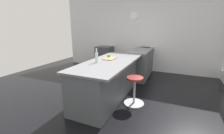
{
  "coord_description": "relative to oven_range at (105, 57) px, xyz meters",
  "views": [
    {
      "loc": [
        2.94,
        1.53,
        1.66
      ],
      "look_at": [
        -0.11,
        0.21,
        0.76
      ],
      "focal_mm": 24.14,
      "sensor_mm": 36.0,
      "label": 1
    }
  ],
  "objects": [
    {
      "name": "kitchen_island",
      "position": [
        2.38,
        1.26,
        0.01
      ],
      "size": [
        2.32,
        0.98,
        0.9
      ],
      "color": "#4C5156",
      "rests_on": "ground_plane"
    },
    {
      "name": "ground_plane",
      "position": [
        2.49,
        1.15,
        -0.44
      ],
      "size": [
        7.75,
        7.75,
        0.0
      ],
      "primitive_type": "plane",
      "color": "black"
    },
    {
      "name": "oven_range",
      "position": [
        0.0,
        0.0,
        0.0
      ],
      "size": [
        0.6,
        0.61,
        0.88
      ],
      "color": "#38383D",
      "rests_on": "ground_plane"
    },
    {
      "name": "water_bottle",
      "position": [
        2.64,
        1.11,
        0.58
      ],
      "size": [
        0.06,
        0.06,
        0.31
      ],
      "color": "silver",
      "rests_on": "kitchen_island"
    },
    {
      "name": "apple_green",
      "position": [
        2.06,
        1.13,
        0.52
      ],
      "size": [
        0.08,
        0.08,
        0.08
      ],
      "primitive_type": "sphere",
      "color": "#609E2D",
      "rests_on": "cutting_board"
    },
    {
      "name": "stool_by_window",
      "position": [
        2.48,
        1.92,
        -0.15
      ],
      "size": [
        0.44,
        0.44,
        0.62
      ],
      "color": "#B7B7BC",
      "rests_on": "ground_plane"
    },
    {
      "name": "sink_cabinet",
      "position": [
        -0.0,
        1.59,
        0.02
      ],
      "size": [
        2.49,
        0.6,
        1.19
      ],
      "color": "#4C5156",
      "rests_on": "ground_plane"
    },
    {
      "name": "interior_partition_left",
      "position": [
        -0.35,
        1.15,
        1.04
      ],
      "size": [
        0.15,
        5.96,
        2.97
      ],
      "color": "silver",
      "rests_on": "ground_plane"
    },
    {
      "name": "cutting_board",
      "position": [
        2.17,
        1.21,
        0.47
      ],
      "size": [
        0.36,
        0.24,
        0.02
      ],
      "primitive_type": "cube",
      "color": "olive",
      "rests_on": "kitchen_island"
    }
  ]
}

